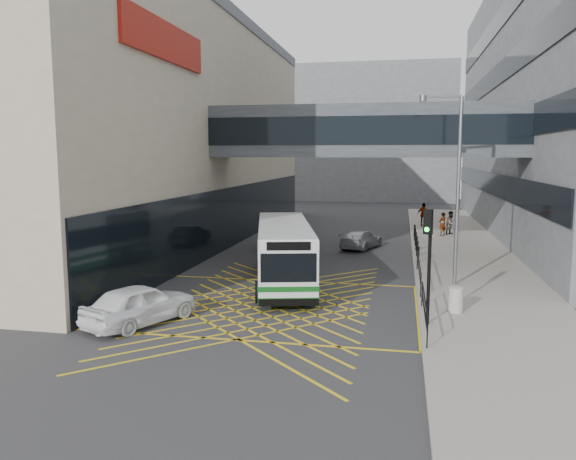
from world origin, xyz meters
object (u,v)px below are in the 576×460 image
Objects in this scene: street_lamp at (454,178)px; bus at (284,251)px; pedestrian_b at (451,223)px; litter_bin at (456,300)px; traffic_light at (428,250)px; car_silver at (361,239)px; car_dark at (276,238)px; pedestrian_c at (424,215)px; car_white at (140,304)px; pedestrian_a at (442,224)px.

bus is at bearing 176.03° from street_lamp.
street_lamp is at bearing -138.72° from pedestrian_b.
litter_bin is (7.60, -4.11, -0.93)m from bus.
pedestrian_b is (1.40, 17.20, -4.04)m from street_lamp.
car_silver is at bearing 126.10° from traffic_light.
traffic_light is 3.12m from litter_bin.
car_dark is 17.62m from litter_bin.
car_dark is at bearing 125.62° from litter_bin.
car_dark is 14.80m from street_lamp.
car_dark is at bearing 168.92° from pedestrian_b.
street_lamp is 9.04× the size of litter_bin.
car_silver is 4.36× the size of litter_bin.
street_lamp is at bearing 104.01° from pedestrian_c.
car_white is at bearing 83.16° from car_dark.
street_lamp is at bearing -8.75° from bus.
litter_bin is at bearing 43.92° from pedestrian_a.
litter_bin is at bearing 82.34° from traffic_light.
car_white is 5.04× the size of litter_bin.
car_dark is at bearing 63.78° from pedestrian_c.
traffic_light is at bearing 41.22° from pedestrian_a.
pedestrian_b is (6.28, 6.93, 0.39)m from car_silver.
car_silver is at bearing 106.29° from street_lamp.
traffic_light is at bearing -121.99° from litter_bin.
bus is 8.56m from street_lamp.
street_lamp is 4.92× the size of pedestrian_b.
pedestrian_b is at bearing -93.42° from car_white.
bus is at bearing 161.39° from traffic_light.
pedestrian_a is 0.88× the size of pedestrian_c.
litter_bin is at bearing -42.35° from bus.
street_lamp reaches higher than litter_bin.
pedestrian_c is at bearing -132.28° from car_dark.
street_lamp is (1.35, 6.69, 2.23)m from traffic_light.
pedestrian_c reaches higher than car_silver.
car_white reaches higher than car_silver.
street_lamp reaches higher than traffic_light.
pedestrian_c is (11.09, 29.99, 0.37)m from car_white.
pedestrian_a is at bearing 49.59° from bus.
car_silver is 2.38× the size of pedestrian_b.
street_lamp is at bearing 87.80° from litter_bin.
car_silver is at bearing 81.86° from pedestrian_c.
litter_bin is (4.70, -15.09, -0.01)m from car_silver.
car_silver is 2.13× the size of pedestrian_c.
car_silver is 1.01× the size of traffic_light.
pedestrian_c is at bearing 82.07° from street_lamp.
pedestrian_c is (-1.86, 4.63, 0.10)m from pedestrian_b.
pedestrian_c is at bearing -121.60° from pedestrian_a.
car_white reaches higher than car_dark.
bus reaches higher than litter_bin.
pedestrian_c is at bearing 58.08° from bus.
bus is at bearing 84.80° from pedestrian_c.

